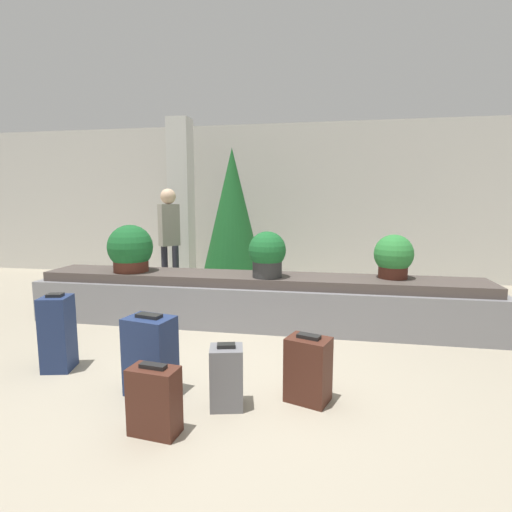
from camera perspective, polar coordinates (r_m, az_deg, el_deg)
The scene contains 14 objects.
ground_plane at distance 3.81m, azimuth -5.09°, elevation -17.68°, with size 18.00×18.00×0.00m, color #9E937F.
back_wall at distance 8.44m, azimuth 4.11°, elevation 7.66°, with size 18.00×0.06×3.20m.
carousel at distance 5.33m, azimuth -0.00°, elevation -6.38°, with size 6.04×0.84×0.67m.
pillar at distance 8.02m, azimuth -10.60°, elevation 7.53°, with size 0.41×0.41×3.20m.
suitcase_0 at distance 3.08m, azimuth -14.31°, elevation -19.38°, with size 0.37×0.23×0.52m.
suitcase_1 at distance 3.61m, azimuth -14.84°, elevation -13.57°, with size 0.44×0.35×0.70m.
suitcase_2 at distance 4.39m, azimuth -26.47°, elevation -9.82°, with size 0.32×0.33×0.76m.
suitcase_3 at distance 3.33m, azimuth -4.23°, elevation -16.85°, with size 0.31×0.29×0.53m.
suitcase_4 at distance 3.43m, azimuth 7.46°, elevation -15.73°, with size 0.40×0.35×0.57m.
potted_plant_0 at distance 5.73m, azimuth -17.50°, elevation 0.88°, with size 0.61×0.61×0.64m.
potted_plant_1 at distance 5.05m, azimuth 1.62°, elevation 0.26°, with size 0.48×0.48×0.59m.
potted_plant_2 at distance 5.29m, azimuth 19.05°, elevation -0.08°, with size 0.49×0.49×0.55m.
traveler_0 at distance 6.90m, azimuth -12.30°, elevation 3.42°, with size 0.35×0.36×1.84m.
decorated_tree at distance 6.83m, azimuth -3.39°, elevation 5.45°, with size 1.13×1.13×2.51m.
Camera 1 is at (0.94, -3.30, 1.65)m, focal length 28.00 mm.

